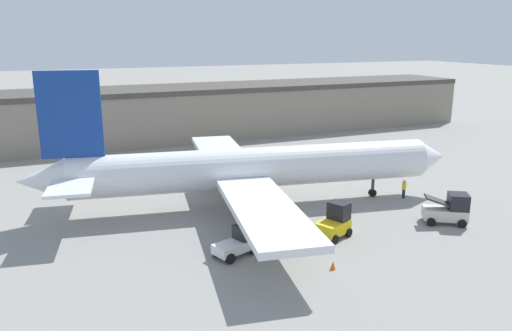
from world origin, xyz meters
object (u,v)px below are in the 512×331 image
at_px(airplane, 244,169).
at_px(baggage_tug, 239,242).
at_px(ground_crew_worker, 404,188).
at_px(pushback_tug, 335,222).
at_px(safety_cone_near, 333,265).
at_px(belt_loader_truck, 449,210).

height_order(airplane, baggage_tug, airplane).
relative_size(ground_crew_worker, baggage_tug, 0.50).
height_order(baggage_tug, pushback_tug, pushback_tug).
xyz_separation_m(ground_crew_worker, pushback_tug, (-10.66, -5.17, 0.19)).
bearing_deg(baggage_tug, safety_cone_near, -63.74).
xyz_separation_m(airplane, baggage_tug, (-4.04, -8.90, -2.50)).
distance_m(baggage_tug, belt_loader_truck, 17.37).
relative_size(baggage_tug, safety_cone_near, 6.30).
height_order(ground_crew_worker, safety_cone_near, ground_crew_worker).
relative_size(ground_crew_worker, safety_cone_near, 3.13).
bearing_deg(airplane, belt_loader_truck, -27.19).
relative_size(airplane, safety_cone_near, 67.89).
bearing_deg(safety_cone_near, pushback_tug, 56.89).
bearing_deg(ground_crew_worker, baggage_tug, -72.28).
xyz_separation_m(pushback_tug, safety_cone_near, (-3.00, -4.61, -0.84)).
bearing_deg(baggage_tug, airplane, 46.37).
bearing_deg(ground_crew_worker, airplane, -102.69).
bearing_deg(airplane, ground_crew_worker, -4.26).
xyz_separation_m(airplane, safety_cone_near, (0.59, -13.45, -3.12)).
height_order(baggage_tug, belt_loader_truck, belt_loader_truck).
bearing_deg(belt_loader_truck, ground_crew_worker, 114.01).
distance_m(ground_crew_worker, pushback_tug, 11.85).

